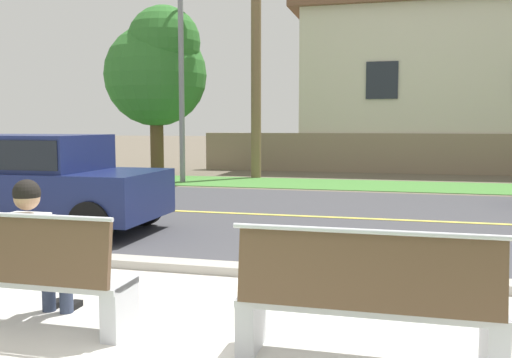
{
  "coord_description": "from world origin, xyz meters",
  "views": [
    {
      "loc": [
        1.58,
        -3.59,
        1.7
      ],
      "look_at": [
        -0.18,
        3.32,
        1.0
      ],
      "focal_mm": 38.92,
      "sensor_mm": 36.0,
      "label": 1
    }
  ],
  "objects_px": {
    "shade_tree_far_left": "(158,68)",
    "bench_left": "(21,276)",
    "bench_right": "(366,303)",
    "car_navy_far": "(29,178)",
    "streetlamp": "(184,47)",
    "seated_person_white": "(36,246)"
  },
  "relations": [
    {
      "from": "bench_right",
      "to": "seated_person_white",
      "type": "bearing_deg",
      "value": 176.46
    },
    {
      "from": "bench_left",
      "to": "shade_tree_far_left",
      "type": "height_order",
      "value": "shade_tree_far_left"
    },
    {
      "from": "bench_right",
      "to": "car_navy_far",
      "type": "distance_m",
      "value": 6.76
    },
    {
      "from": "bench_right",
      "to": "seated_person_white",
      "type": "relative_size",
      "value": 1.47
    },
    {
      "from": "seated_person_white",
      "to": "shade_tree_far_left",
      "type": "distance_m",
      "value": 13.96
    },
    {
      "from": "seated_person_white",
      "to": "shade_tree_far_left",
      "type": "bearing_deg",
      "value": 109.84
    },
    {
      "from": "shade_tree_far_left",
      "to": "streetlamp",
      "type": "bearing_deg",
      "value": -42.05
    },
    {
      "from": "bench_right",
      "to": "shade_tree_far_left",
      "type": "relative_size",
      "value": 0.34
    },
    {
      "from": "seated_person_white",
      "to": "car_navy_far",
      "type": "xyz_separation_m",
      "value": [
        -2.79,
        3.68,
        0.18
      ]
    },
    {
      "from": "streetlamp",
      "to": "shade_tree_far_left",
      "type": "height_order",
      "value": "streetlamp"
    },
    {
      "from": "bench_right",
      "to": "car_navy_far",
      "type": "height_order",
      "value": "car_navy_far"
    },
    {
      "from": "streetlamp",
      "to": "bench_left",
      "type": "bearing_deg",
      "value": -74.71
    },
    {
      "from": "bench_left",
      "to": "seated_person_white",
      "type": "bearing_deg",
      "value": 81.82
    },
    {
      "from": "bench_left",
      "to": "shade_tree_far_left",
      "type": "distance_m",
      "value": 14.16
    },
    {
      "from": "bench_left",
      "to": "streetlamp",
      "type": "bearing_deg",
      "value": 105.29
    },
    {
      "from": "bench_left",
      "to": "shade_tree_far_left",
      "type": "xyz_separation_m",
      "value": [
        -4.61,
        13.02,
        3.09
      ]
    },
    {
      "from": "streetlamp",
      "to": "shade_tree_far_left",
      "type": "xyz_separation_m",
      "value": [
        -1.4,
        1.26,
        -0.44
      ]
    },
    {
      "from": "shade_tree_far_left",
      "to": "bench_left",
      "type": "bearing_deg",
      "value": -70.5
    },
    {
      "from": "bench_left",
      "to": "car_navy_far",
      "type": "distance_m",
      "value": 4.75
    },
    {
      "from": "car_navy_far",
      "to": "streetlamp",
      "type": "relative_size",
      "value": 0.62
    },
    {
      "from": "bench_right",
      "to": "shade_tree_far_left",
      "type": "bearing_deg",
      "value": 119.6
    },
    {
      "from": "bench_left",
      "to": "seated_person_white",
      "type": "height_order",
      "value": "seated_person_white"
    }
  ]
}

